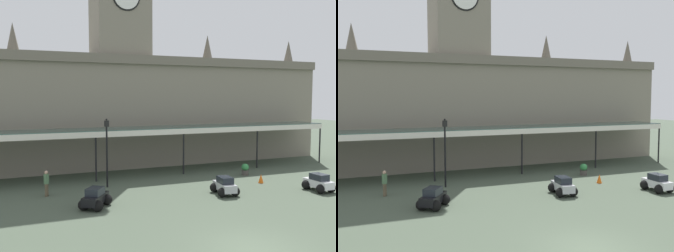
{
  "view_description": "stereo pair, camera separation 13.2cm",
  "coord_description": "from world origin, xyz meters",
  "views": [
    {
      "loc": [
        -9.29,
        -13.19,
        6.48
      ],
      "look_at": [
        0.0,
        9.67,
        4.54
      ],
      "focal_mm": 40.52,
      "sensor_mm": 36.0,
      "label": 1
    },
    {
      "loc": [
        -9.17,
        -13.24,
        6.48
      ],
      "look_at": [
        0.0,
        9.67,
        4.54
      ],
      "focal_mm": 40.52,
      "sensor_mm": 36.0,
      "label": 2
    }
  ],
  "objects": [
    {
      "name": "car_white_sedan",
      "position": [
        9.9,
        6.6,
        0.5
      ],
      "size": [
        1.54,
        2.06,
        1.19
      ],
      "color": "silver",
      "rests_on": "ground"
    },
    {
      "name": "car_black_sedan",
      "position": [
        -5.06,
        8.44,
        0.5
      ],
      "size": [
        2.13,
        2.25,
        1.19
      ],
      "color": "black",
      "rests_on": "ground"
    },
    {
      "name": "car_silver_sedan",
      "position": [
        3.46,
        8.22,
        0.5
      ],
      "size": [
        1.67,
        2.14,
        1.19
      ],
      "color": "#B2B5BA",
      "rests_on": "ground"
    },
    {
      "name": "planter_by_canopy",
      "position": [
        8.17,
        12.91,
        0.49
      ],
      "size": [
        0.6,
        0.6,
        0.96
      ],
      "color": "#47423D",
      "rests_on": "ground"
    },
    {
      "name": "ground_plane",
      "position": [
        0.0,
        0.0,
        0.0
      ],
      "size": [
        140.0,
        140.0,
        0.0
      ],
      "primitive_type": "plane",
      "color": "#445040"
    },
    {
      "name": "entrance_canopy",
      "position": [
        0.0,
        16.49,
        3.74
      ],
      "size": [
        36.65,
        3.26,
        3.87
      ],
      "color": "#38564C",
      "rests_on": "ground"
    },
    {
      "name": "station_building",
      "position": [
        0.0,
        21.66,
        5.92
      ],
      "size": [
        41.04,
        5.9,
        19.17
      ],
      "color": "gray",
      "rests_on": "ground"
    },
    {
      "name": "traffic_cone",
      "position": [
        7.68,
        10.07,
        0.33
      ],
      "size": [
        0.4,
        0.4,
        0.65
      ],
      "primitive_type": "cone",
      "color": "orange",
      "rests_on": "ground"
    },
    {
      "name": "pedestrian_crossing_forecourt",
      "position": [
        -7.49,
        12.18,
        0.91
      ],
      "size": [
        0.34,
        0.38,
        1.67
      ],
      "color": "brown",
      "rests_on": "ground"
    },
    {
      "name": "victorian_lamppost",
      "position": [
        -3.28,
        13.11,
        3.05
      ],
      "size": [
        0.3,
        0.3,
        4.9
      ],
      "color": "black",
      "rests_on": "ground"
    }
  ]
}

